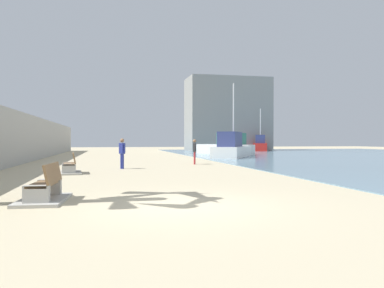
{
  "coord_description": "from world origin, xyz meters",
  "views": [
    {
      "loc": [
        -1.57,
        -9.03,
        1.57
      ],
      "look_at": [
        3.5,
        14.58,
        1.32
      ],
      "focal_mm": 36.12,
      "sensor_mm": 36.0,
      "label": 1
    }
  ],
  "objects_px": {
    "person_standing": "(122,151)",
    "boat_far_right": "(232,148)",
    "person_walking": "(195,150)",
    "boat_far_left": "(260,145)",
    "bench_near": "(45,192)",
    "bench_far": "(70,168)",
    "boat_nearest": "(226,147)"
  },
  "relations": [
    {
      "from": "bench_near",
      "to": "boat_nearest",
      "type": "xyz_separation_m",
      "value": [
        13.81,
        29.15,
        0.63
      ]
    },
    {
      "from": "bench_near",
      "to": "person_standing",
      "type": "distance_m",
      "value": 11.21
    },
    {
      "from": "person_walking",
      "to": "person_standing",
      "type": "bearing_deg",
      "value": -147.62
    },
    {
      "from": "bench_far",
      "to": "boat_nearest",
      "type": "relative_size",
      "value": 0.28
    },
    {
      "from": "bench_far",
      "to": "person_walking",
      "type": "xyz_separation_m",
      "value": [
        7.23,
        5.44,
        0.71
      ]
    },
    {
      "from": "person_walking",
      "to": "boat_far_left",
      "type": "height_order",
      "value": "boat_far_left"
    },
    {
      "from": "boat_far_left",
      "to": "boat_nearest",
      "type": "relative_size",
      "value": 0.77
    },
    {
      "from": "bench_far",
      "to": "person_standing",
      "type": "relative_size",
      "value": 1.32
    },
    {
      "from": "bench_far",
      "to": "boat_far_left",
      "type": "relative_size",
      "value": 0.37
    },
    {
      "from": "person_walking",
      "to": "boat_nearest",
      "type": "relative_size",
      "value": 0.21
    },
    {
      "from": "bench_near",
      "to": "bench_far",
      "type": "bearing_deg",
      "value": 91.39
    },
    {
      "from": "boat_nearest",
      "to": "person_standing",
      "type": "bearing_deg",
      "value": -122.29
    },
    {
      "from": "bench_near",
      "to": "boat_far_left",
      "type": "relative_size",
      "value": 0.36
    },
    {
      "from": "bench_far",
      "to": "person_standing",
      "type": "distance_m",
      "value": 3.58
    },
    {
      "from": "person_standing",
      "to": "boat_nearest",
      "type": "distance_m",
      "value": 21.54
    },
    {
      "from": "bench_near",
      "to": "bench_far",
      "type": "xyz_separation_m",
      "value": [
        -0.21,
        8.5,
        0.0
      ]
    },
    {
      "from": "bench_near",
      "to": "person_standing",
      "type": "bearing_deg",
      "value": 78.11
    },
    {
      "from": "boat_far_right",
      "to": "bench_far",
      "type": "bearing_deg",
      "value": -131.85
    },
    {
      "from": "bench_near",
      "to": "bench_far",
      "type": "relative_size",
      "value": 0.99
    },
    {
      "from": "boat_far_right",
      "to": "person_standing",
      "type": "bearing_deg",
      "value": -130.96
    },
    {
      "from": "bench_far",
      "to": "person_walking",
      "type": "distance_m",
      "value": 9.07
    },
    {
      "from": "bench_near",
      "to": "person_standing",
      "type": "xyz_separation_m",
      "value": [
        2.3,
        10.94,
        0.73
      ]
    },
    {
      "from": "bench_far",
      "to": "boat_far_left",
      "type": "height_order",
      "value": "boat_far_left"
    },
    {
      "from": "boat_nearest",
      "to": "boat_far_left",
      "type": "bearing_deg",
      "value": 52.63
    },
    {
      "from": "bench_near",
      "to": "person_walking",
      "type": "xyz_separation_m",
      "value": [
        7.02,
        13.93,
        0.71
      ]
    },
    {
      "from": "person_walking",
      "to": "boat_nearest",
      "type": "bearing_deg",
      "value": 65.96
    },
    {
      "from": "person_standing",
      "to": "person_walking",
      "type": "bearing_deg",
      "value": 32.38
    },
    {
      "from": "person_standing",
      "to": "boat_far_right",
      "type": "height_order",
      "value": "boat_far_right"
    },
    {
      "from": "boat_nearest",
      "to": "boat_far_right",
      "type": "xyz_separation_m",
      "value": [
        -1.47,
        -6.65,
        -0.0
      ]
    },
    {
      "from": "boat_far_left",
      "to": "boat_far_right",
      "type": "height_order",
      "value": "boat_far_right"
    },
    {
      "from": "boat_nearest",
      "to": "boat_far_right",
      "type": "height_order",
      "value": "boat_far_right"
    },
    {
      "from": "bench_near",
      "to": "boat_nearest",
      "type": "height_order",
      "value": "boat_nearest"
    }
  ]
}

